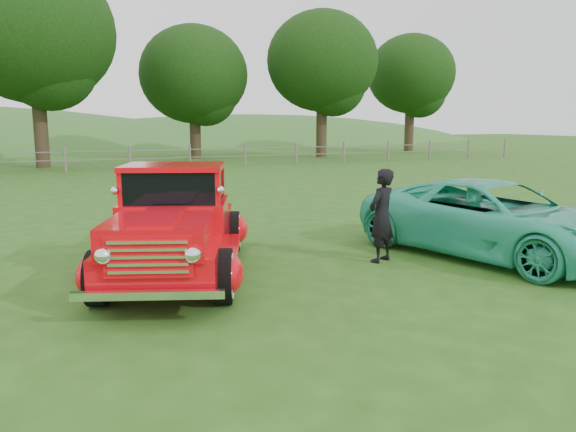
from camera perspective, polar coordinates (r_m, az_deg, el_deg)
name	(u,v)px	position (r m, az deg, el deg)	size (l,w,h in m)	color
ground	(337,297)	(7.99, 4.98, -8.22)	(140.00, 140.00, 0.00)	#265015
distant_hills	(49,185)	(66.55, -23.13, 2.94)	(116.00, 60.00, 18.00)	#2F6324
fence_line	(130,158)	(29.00, -15.76, 5.73)	(48.00, 0.12, 1.20)	#685F58
tree_near_west	(34,31)	(32.01, -24.44, 16.71)	(8.00, 8.00, 10.42)	#312518
tree_near_east	(194,75)	(36.83, -9.56, 13.98)	(6.80, 6.80, 8.33)	#312518
tree_mid_east	(322,61)	(37.75, 3.49, 15.40)	(7.20, 7.20, 9.44)	#312518
tree_far_east	(411,74)	(44.87, 12.40, 13.89)	(6.60, 6.60, 8.86)	#312518
red_pickup	(176,226)	(9.11, -11.28, -0.97)	(3.39, 5.28, 1.78)	black
teal_sedan	(494,219)	(10.80, 20.21, -0.28)	(2.29, 4.97, 1.38)	#2FBD95
man	(382,216)	(9.87, 9.48, 0.04)	(0.60, 0.39, 1.64)	black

